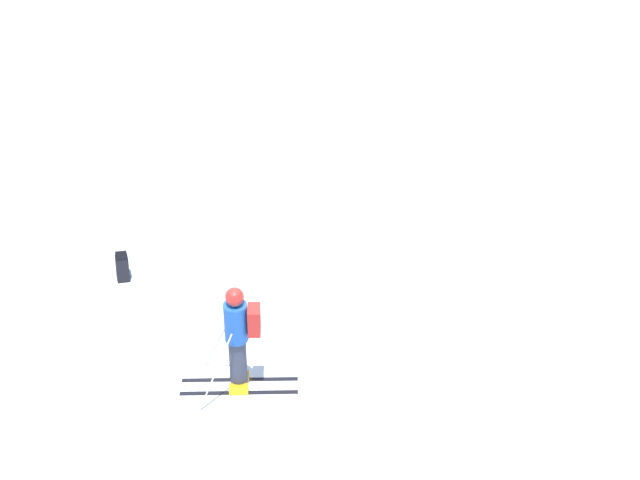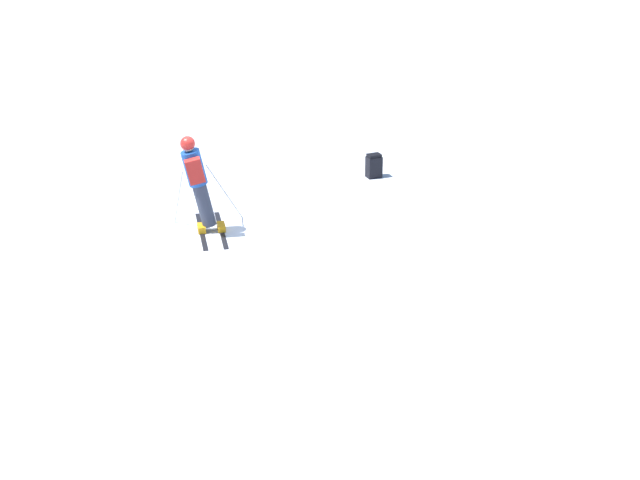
# 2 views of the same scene
# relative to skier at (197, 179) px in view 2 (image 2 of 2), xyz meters

# --- Properties ---
(ground_plane) EXTENTS (300.00, 300.00, 0.00)m
(ground_plane) POSITION_rel_skier_xyz_m (-0.50, 0.03, -1.04)
(ground_plane) COLOR white
(skier) EXTENTS (1.30, 1.80, 1.87)m
(skier) POSITION_rel_skier_xyz_m (0.00, 0.00, 0.00)
(skier) COLOR black
(skier) RESTS_ON ground
(spare_backpack) EXTENTS (0.31, 0.24, 0.50)m
(spare_backpack) POSITION_rel_skier_xyz_m (-4.26, -1.13, -0.79)
(spare_backpack) COLOR black
(spare_backpack) RESTS_ON ground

